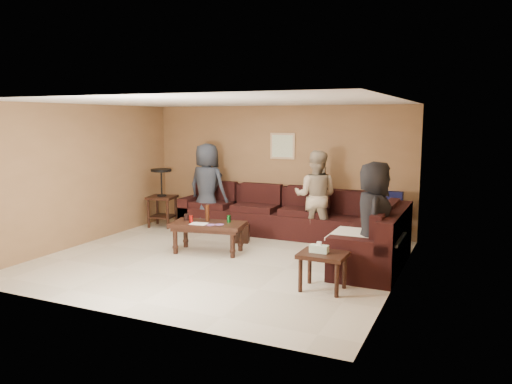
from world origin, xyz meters
TOP-DOWN VIEW (x-y plane):
  - room at (0.00, 0.00)m, footprint 5.60×5.50m
  - sectional_sofa at (0.81, 1.52)m, footprint 4.65×2.90m
  - coffee_table at (-0.40, 0.32)m, footprint 1.31×0.81m
  - end_table_left at (-2.30, 1.72)m, footprint 0.62×0.62m
  - side_table_right at (1.91, -0.71)m, footprint 0.61×0.50m
  - waste_bin at (-0.20, 1.19)m, footprint 0.35×0.35m
  - wall_art at (0.10, 2.48)m, footprint 0.52×0.04m
  - person_left at (-1.28, 1.86)m, footprint 0.91×0.65m
  - person_middle at (1.01, 1.83)m, footprint 0.88×0.72m
  - person_right at (2.39, 0.17)m, footprint 0.68×0.90m

SIDE VIEW (x-z plane):
  - waste_bin at x=-0.20m, z-range 0.00..0.33m
  - sectional_sofa at x=0.81m, z-range -0.16..0.81m
  - side_table_right at x=1.91m, z-range 0.11..0.76m
  - coffee_table at x=-0.40m, z-range 0.04..0.83m
  - end_table_left at x=-2.30m, z-range 0.03..1.24m
  - person_right at x=2.39m, z-range 0.00..1.65m
  - person_middle at x=1.01m, z-range 0.00..1.67m
  - person_left at x=-1.28m, z-range 0.00..1.75m
  - room at x=0.00m, z-range 0.41..2.91m
  - wall_art at x=0.10m, z-range 1.44..1.96m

